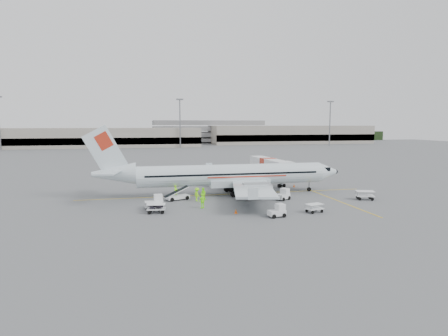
% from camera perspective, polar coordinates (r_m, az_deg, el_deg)
% --- Properties ---
extents(ground, '(360.00, 360.00, 0.00)m').
position_cam_1_polar(ground, '(57.00, 0.43, -4.02)').
color(ground, '#56595B').
extents(stripe_lead, '(44.00, 0.20, 0.01)m').
position_cam_1_polar(stripe_lead, '(57.00, 0.43, -4.02)').
color(stripe_lead, yellow).
rests_on(stripe_lead, ground).
extents(stripe_cross, '(0.20, 20.00, 0.01)m').
position_cam_1_polar(stripe_cross, '(54.64, 16.90, -4.77)').
color(stripe_cross, yellow).
rests_on(stripe_cross, ground).
extents(terminal_west, '(110.00, 22.00, 9.00)m').
position_cam_1_polar(terminal_west, '(186.74, -20.98, 4.33)').
color(terminal_west, gray).
rests_on(terminal_west, ground).
extents(terminal_east, '(90.00, 26.00, 10.00)m').
position_cam_1_polar(terminal_east, '(216.06, 10.03, 5.05)').
color(terminal_east, gray).
rests_on(terminal_east, ground).
extents(parking_garage, '(62.00, 24.00, 14.00)m').
position_cam_1_polar(parking_garage, '(217.89, -2.56, 5.68)').
color(parking_garage, slate).
rests_on(parking_garage, ground).
extents(treeline, '(300.00, 3.00, 6.00)m').
position_cam_1_polar(treeline, '(230.07, -9.37, 4.65)').
color(treeline, black).
rests_on(treeline, ground).
extents(mast_center, '(3.20, 1.20, 22.00)m').
position_cam_1_polar(mast_center, '(173.50, -6.72, 6.73)').
color(mast_center, slate).
rests_on(mast_center, ground).
extents(mast_east, '(3.20, 1.20, 22.00)m').
position_cam_1_polar(mast_east, '(195.84, 15.83, 6.50)').
color(mast_east, slate).
rests_on(mast_east, ground).
extents(aircraft, '(37.38, 29.32, 10.29)m').
position_cam_1_polar(aircraft, '(56.23, 1.24, 1.13)').
color(aircraft, silver).
rests_on(aircraft, ground).
extents(jet_bridge, '(4.04, 17.09, 4.45)m').
position_cam_1_polar(jet_bridge, '(69.09, 6.71, -0.33)').
color(jet_bridge, white).
rests_on(jet_bridge, ground).
extents(belt_loader, '(4.63, 3.10, 2.35)m').
position_cam_1_polar(belt_loader, '(52.97, -7.10, -3.60)').
color(belt_loader, white).
rests_on(belt_loader, ground).
extents(tug_fore, '(2.36, 2.13, 1.59)m').
position_cam_1_polar(tug_fore, '(53.31, 8.97, -3.98)').
color(tug_fore, white).
rests_on(tug_fore, ground).
extents(tug_mid, '(2.11, 1.43, 1.51)m').
position_cam_1_polar(tug_mid, '(43.49, 8.04, -6.44)').
color(tug_mid, white).
rests_on(tug_mid, ground).
extents(tug_aft, '(2.36, 1.42, 1.78)m').
position_cam_1_polar(tug_aft, '(48.04, -10.60, -5.06)').
color(tug_aft, white).
rests_on(tug_aft, ground).
extents(cart_loaded_a, '(2.27, 1.65, 1.06)m').
position_cam_1_polar(cart_loaded_a, '(47.17, -10.57, -5.73)').
color(cart_loaded_a, white).
rests_on(cart_loaded_a, ground).
extents(cart_loaded_b, '(2.31, 1.52, 1.14)m').
position_cam_1_polar(cart_loaded_b, '(45.62, -10.30, -6.09)').
color(cart_loaded_b, white).
rests_on(cart_loaded_b, ground).
extents(cart_empty_a, '(2.29, 1.70, 1.07)m').
position_cam_1_polar(cart_empty_a, '(46.56, 13.61, -5.96)').
color(cart_empty_a, white).
rests_on(cart_empty_a, ground).
extents(cart_empty_b, '(2.77, 2.16, 1.27)m').
position_cam_1_polar(cart_empty_b, '(56.42, 20.68, -3.91)').
color(cart_empty_b, white).
rests_on(cart_empty_b, ground).
extents(cone_nose, '(0.35, 0.35, 0.57)m').
position_cam_1_polar(cone_nose, '(64.54, 10.63, -2.63)').
color(cone_nose, '#EB5204').
rests_on(cone_nose, ground).
extents(cone_port, '(0.37, 0.37, 0.60)m').
position_cam_1_polar(cone_port, '(73.10, 2.03, -1.43)').
color(cone_port, '#EB5204').
rests_on(cone_port, ground).
extents(cone_stbd, '(0.35, 0.35, 0.57)m').
position_cam_1_polar(cone_stbd, '(44.85, 1.83, -6.58)').
color(cone_stbd, '#EB5204').
rests_on(cone_stbd, ground).
extents(crew_a, '(0.81, 0.81, 1.89)m').
position_cam_1_polar(crew_a, '(54.16, -7.36, -3.62)').
color(crew_a, '#86EF14').
rests_on(crew_a, ground).
extents(crew_b, '(0.98, 1.05, 1.74)m').
position_cam_1_polar(crew_b, '(52.67, -3.19, -3.96)').
color(crew_b, '#86EF14').
rests_on(crew_b, ground).
extents(crew_c, '(1.07, 1.39, 1.90)m').
position_cam_1_polar(crew_c, '(51.91, -4.13, -4.03)').
color(crew_c, '#86EF14').
rests_on(crew_c, ground).
extents(crew_d, '(1.19, 0.83, 1.87)m').
position_cam_1_polar(crew_d, '(47.47, -3.28, -5.05)').
color(crew_d, '#86EF14').
rests_on(crew_d, ground).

